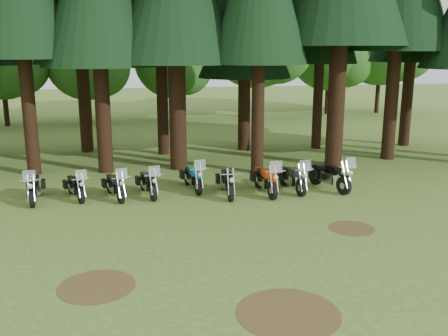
# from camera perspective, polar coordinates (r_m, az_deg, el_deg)

# --- Properties ---
(ground) EXTENTS (120.00, 120.00, 0.00)m
(ground) POSITION_cam_1_polar(r_m,az_deg,el_deg) (14.22, -1.58, -8.78)
(ground) COLOR #476C24
(ground) RESTS_ON ground
(decid_2) EXTENTS (6.72, 6.53, 8.40)m
(decid_2) POSITION_cam_1_polar(r_m,az_deg,el_deg) (38.69, -23.80, 11.69)
(decid_2) COLOR black
(decid_2) RESTS_ON ground
(decid_3) EXTENTS (6.12, 5.95, 7.65)m
(decid_3) POSITION_cam_1_polar(r_m,az_deg,el_deg) (38.23, -15.08, 11.68)
(decid_3) COLOR black
(decid_3) RESTS_ON ground
(decid_4) EXTENTS (5.93, 5.76, 7.41)m
(decid_4) POSITION_cam_1_polar(r_m,az_deg,el_deg) (39.51, -5.62, 11.90)
(decid_4) COLOR black
(decid_4) RESTS_ON ground
(decid_5) EXTENTS (8.45, 8.21, 10.56)m
(decid_5) POSITION_cam_1_polar(r_m,az_deg,el_deg) (40.09, 4.33, 14.61)
(decid_5) COLOR black
(decid_5) RESTS_ON ground
(decid_6) EXTENTS (7.06, 6.86, 8.82)m
(decid_6) POSITION_cam_1_polar(r_m,az_deg,el_deg) (43.45, 12.44, 12.89)
(decid_6) COLOR black
(decid_6) RESTS_ON ground
(decid_7) EXTENTS (8.44, 8.20, 10.55)m
(decid_7) POSITION_cam_1_polar(r_m,az_deg,el_deg) (45.30, 18.13, 13.85)
(decid_7) COLOR black
(decid_7) RESTS_ON ground
(dirt_patch_0) EXTENTS (1.80, 1.80, 0.01)m
(dirt_patch_0) POSITION_cam_1_polar(r_m,az_deg,el_deg) (12.28, -14.32, -12.96)
(dirt_patch_0) COLOR #4C3D1E
(dirt_patch_0) RESTS_ON ground
(dirt_patch_1) EXTENTS (1.40, 1.40, 0.01)m
(dirt_patch_1) POSITION_cam_1_polar(r_m,az_deg,el_deg) (15.95, 14.39, -6.68)
(dirt_patch_1) COLOR #4C3D1E
(dirt_patch_1) RESTS_ON ground
(dirt_patch_2) EXTENTS (2.20, 2.20, 0.01)m
(dirt_patch_2) POSITION_cam_1_polar(r_m,az_deg,el_deg) (10.93, 7.36, -16.12)
(dirt_patch_2) COLOR #4C3D1E
(dirt_patch_2) RESTS_ON ground
(motorcycle_0) EXTENTS (0.47, 2.22, 1.40)m
(motorcycle_0) POSITION_cam_1_polar(r_m,az_deg,el_deg) (19.27, -20.87, -2.24)
(motorcycle_0) COLOR black
(motorcycle_0) RESTS_ON ground
(motorcycle_1) EXTENTS (0.93, 2.01, 1.29)m
(motorcycle_1) POSITION_cam_1_polar(r_m,az_deg,el_deg) (19.12, -16.61, -2.13)
(motorcycle_1) COLOR black
(motorcycle_1) RESTS_ON ground
(motorcycle_2) EXTENTS (0.86, 2.12, 1.35)m
(motorcycle_2) POSITION_cam_1_polar(r_m,az_deg,el_deg) (18.81, -12.35, -2.07)
(motorcycle_2) COLOR black
(motorcycle_2) RESTS_ON ground
(motorcycle_3) EXTENTS (0.70, 2.19, 1.38)m
(motorcycle_3) POSITION_cam_1_polar(r_m,az_deg,el_deg) (18.90, -8.67, -1.80)
(motorcycle_3) COLOR black
(motorcycle_3) RESTS_ON ground
(motorcycle_4) EXTENTS (0.60, 2.26, 1.42)m
(motorcycle_4) POSITION_cam_1_polar(r_m,az_deg,el_deg) (19.53, -3.60, -1.13)
(motorcycle_4) COLOR black
(motorcycle_4) RESTS_ON ground
(motorcycle_5) EXTENTS (0.35, 2.26, 0.92)m
(motorcycle_5) POSITION_cam_1_polar(r_m,az_deg,el_deg) (18.75, 0.36, -1.74)
(motorcycle_5) COLOR black
(motorcycle_5) RESTS_ON ground
(motorcycle_6) EXTENTS (0.49, 2.41, 1.52)m
(motorcycle_6) POSITION_cam_1_polar(r_m,az_deg,el_deg) (19.01, 4.76, -1.46)
(motorcycle_6) COLOR black
(motorcycle_6) RESTS_ON ground
(motorcycle_7) EXTENTS (0.55, 2.32, 1.45)m
(motorcycle_7) POSITION_cam_1_polar(r_m,az_deg,el_deg) (19.50, 7.82, -1.22)
(motorcycle_7) COLOR black
(motorcycle_7) RESTS_ON ground
(motorcycle_8) EXTENTS (1.05, 2.35, 1.51)m
(motorcycle_8) POSITION_cam_1_polar(r_m,az_deg,el_deg) (19.93, 11.97, -1.02)
(motorcycle_8) COLOR black
(motorcycle_8) RESTS_ON ground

